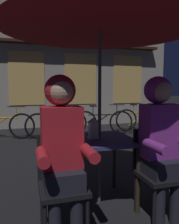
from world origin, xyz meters
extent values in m
plane|color=black|center=(0.00, 0.00, 0.00)|extent=(60.00, 60.00, 0.00)
cube|color=navy|center=(0.00, 0.00, 0.72)|extent=(0.72, 0.72, 0.04)
cylinder|color=#2D2319|center=(-0.31, -0.31, 0.35)|extent=(0.04, 0.04, 0.70)
cylinder|color=#2D2319|center=(0.31, -0.31, 0.35)|extent=(0.04, 0.04, 0.70)
cylinder|color=#2D2319|center=(-0.31, 0.31, 0.35)|extent=(0.04, 0.04, 0.70)
cylinder|color=#2D2319|center=(0.31, 0.31, 0.35)|extent=(0.04, 0.04, 0.70)
cylinder|color=#4C4C51|center=(0.00, 0.00, 1.12)|extent=(0.04, 0.04, 2.25)
cone|color=maroon|center=(0.00, 0.00, 2.06)|extent=(2.10, 2.10, 0.38)
cube|color=white|center=(-0.07, 0.01, 0.75)|extent=(0.11, 0.11, 0.02)
cube|color=white|center=(-0.07, 0.01, 0.84)|extent=(0.09, 0.09, 0.16)
pyramid|color=white|center=(-0.07, 0.01, 0.94)|extent=(0.11, 0.11, 0.06)
cube|color=black|center=(-0.48, -0.44, 0.43)|extent=(0.40, 0.40, 0.04)
cylinder|color=black|center=(-0.31, -0.61, 0.21)|extent=(0.03, 0.03, 0.41)
cylinder|color=black|center=(-0.31, -0.27, 0.21)|extent=(0.03, 0.03, 0.41)
cylinder|color=black|center=(-0.65, -0.27, 0.21)|extent=(0.03, 0.03, 0.41)
cube|color=black|center=(-0.48, -0.26, 0.66)|extent=(0.40, 0.03, 0.42)
cube|color=black|center=(0.48, -0.44, 0.43)|extent=(0.40, 0.40, 0.04)
cylinder|color=black|center=(0.31, -0.61, 0.21)|extent=(0.03, 0.03, 0.41)
cylinder|color=black|center=(0.65, -0.27, 0.21)|extent=(0.03, 0.03, 0.41)
cylinder|color=black|center=(0.31, -0.27, 0.21)|extent=(0.03, 0.03, 0.41)
cube|color=black|center=(0.48, -0.26, 0.66)|extent=(0.40, 0.03, 0.42)
cylinder|color=black|center=(-0.39, -0.57, 0.23)|extent=(0.11, 0.11, 0.45)
cylinder|color=black|center=(-0.57, -0.57, 0.23)|extent=(0.11, 0.11, 0.45)
cube|color=black|center=(-0.48, -0.44, 0.53)|extent=(0.32, 0.36, 0.16)
cube|color=red|center=(-0.48, -0.40, 0.87)|extent=(0.34, 0.22, 0.52)
cylinder|color=red|center=(-0.30, -0.62, 0.78)|extent=(0.09, 0.30, 0.09)
cylinder|color=red|center=(-0.66, -0.62, 0.78)|extent=(0.09, 0.30, 0.09)
sphere|color=tan|center=(-0.48, -0.40, 1.25)|extent=(0.21, 0.21, 0.21)
sphere|color=red|center=(-0.48, -0.35, 1.26)|extent=(0.27, 0.27, 0.27)
cylinder|color=black|center=(0.57, -0.57, 0.23)|extent=(0.11, 0.11, 0.45)
cylinder|color=black|center=(0.39, -0.57, 0.23)|extent=(0.11, 0.11, 0.45)
cube|color=black|center=(0.48, -0.44, 0.53)|extent=(0.32, 0.36, 0.16)
cube|color=purple|center=(0.48, -0.40, 0.87)|extent=(0.34, 0.22, 0.52)
cylinder|color=purple|center=(0.30, -0.62, 0.78)|extent=(0.09, 0.30, 0.09)
sphere|color=tan|center=(0.48, -0.40, 1.25)|extent=(0.21, 0.21, 0.21)
sphere|color=purple|center=(0.48, -0.35, 1.26)|extent=(0.27, 0.27, 0.27)
cube|color=#9E9389|center=(-0.67, 5.40, 3.10)|extent=(10.00, 0.60, 6.20)
cube|color=#E0B260|center=(-0.67, 5.09, 1.60)|extent=(1.10, 0.02, 1.70)
cube|color=#E0B260|center=(1.09, 5.09, 1.60)|extent=(1.10, 0.02, 1.70)
cube|color=#E0B260|center=(2.85, 5.09, 1.60)|extent=(1.10, 0.02, 1.70)
cube|color=#331914|center=(-0.67, 4.95, 2.70)|extent=(9.00, 0.36, 0.08)
torus|color=black|center=(-0.85, 3.56, 0.33)|extent=(0.66, 0.17, 0.66)
cylinder|color=#B78419|center=(-1.35, 3.66, 0.54)|extent=(0.83, 0.19, 0.04)
cylinder|color=#B78419|center=(-0.97, 3.59, 0.68)|extent=(0.02, 0.02, 0.28)
cylinder|color=black|center=(-0.97, 3.59, 0.82)|extent=(0.44, 0.11, 0.02)
torus|color=black|center=(0.55, 3.58, 0.33)|extent=(0.66, 0.11, 0.66)
torus|color=black|center=(-0.47, 3.49, 0.33)|extent=(0.66, 0.11, 0.66)
cylinder|color=#1E4C93|center=(0.04, 3.53, 0.54)|extent=(0.84, 0.11, 0.04)
cylinder|color=#1E4C93|center=(-0.08, 3.52, 0.36)|extent=(0.61, 0.09, 0.44)
cylinder|color=#1E4C93|center=(-0.24, 3.51, 0.66)|extent=(0.02, 0.02, 0.24)
cube|color=black|center=(-0.24, 3.51, 0.79)|extent=(0.21, 0.10, 0.04)
cylinder|color=#1E4C93|center=(0.43, 3.57, 0.68)|extent=(0.02, 0.02, 0.28)
cylinder|color=black|center=(0.43, 3.57, 0.82)|extent=(0.44, 0.06, 0.02)
torus|color=black|center=(1.84, 3.43, 0.33)|extent=(0.65, 0.20, 0.66)
torus|color=black|center=(0.85, 3.67, 0.33)|extent=(0.65, 0.20, 0.66)
cylinder|color=black|center=(1.34, 3.55, 0.54)|extent=(0.82, 0.23, 0.04)
cylinder|color=black|center=(1.22, 3.58, 0.36)|extent=(0.60, 0.18, 0.44)
cylinder|color=black|center=(1.06, 3.62, 0.66)|extent=(0.02, 0.02, 0.24)
cube|color=black|center=(1.06, 3.62, 0.79)|extent=(0.21, 0.12, 0.04)
cylinder|color=black|center=(1.72, 3.46, 0.68)|extent=(0.02, 0.02, 0.28)
cylinder|color=black|center=(1.72, 3.46, 0.82)|extent=(0.43, 0.13, 0.02)
torus|color=black|center=(3.19, 3.64, 0.33)|extent=(0.66, 0.15, 0.66)
torus|color=black|center=(2.18, 3.79, 0.33)|extent=(0.66, 0.15, 0.66)
cylinder|color=#B78419|center=(2.68, 3.71, 0.54)|extent=(0.83, 0.16, 0.04)
cylinder|color=#B78419|center=(2.56, 3.73, 0.36)|extent=(0.60, 0.12, 0.44)
cylinder|color=#B78419|center=(2.40, 3.76, 0.66)|extent=(0.02, 0.02, 0.24)
cube|color=black|center=(2.40, 3.76, 0.79)|extent=(0.21, 0.11, 0.04)
cylinder|color=#B78419|center=(3.06, 3.66, 0.68)|extent=(0.02, 0.02, 0.28)
cylinder|color=black|center=(3.06, 3.66, 0.82)|extent=(0.44, 0.09, 0.02)
torus|color=black|center=(3.60, 3.88, 0.33)|extent=(0.65, 0.19, 0.66)
cylinder|color=maroon|center=(3.98, 3.79, 0.36)|extent=(0.60, 0.17, 0.44)
cylinder|color=maroon|center=(3.82, 3.83, 0.66)|extent=(0.02, 0.02, 0.24)
cube|color=black|center=(3.82, 3.83, 0.79)|extent=(0.21, 0.12, 0.04)
camera|label=1|loc=(-0.78, -2.23, 1.28)|focal=35.33mm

